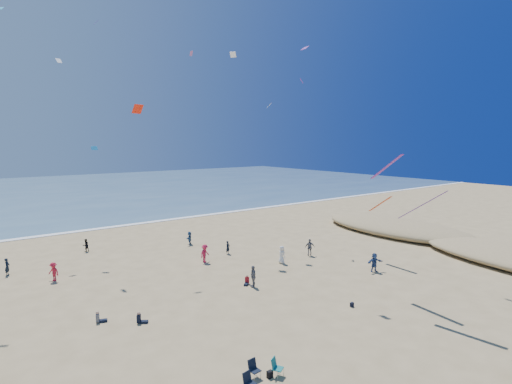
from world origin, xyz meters
TOP-DOWN VIEW (x-y plane):
  - ground at (0.00, 0.00)m, footprint 220.00×220.00m
  - ocean at (0.00, 95.00)m, footprint 220.00×100.00m
  - surf_line at (0.00, 45.00)m, footprint 220.00×1.20m
  - standing_flyers at (6.36, 17.61)m, footprint 29.66×40.63m
  - seated_group at (0.05, 5.52)m, footprint 13.74×23.17m
  - chair_cluster at (-2.31, 1.85)m, footprint 2.75×1.46m
  - black_backpack at (-1.71, 1.88)m, footprint 0.30×0.22m
  - navy_bag at (9.10, 5.23)m, footprint 0.28×0.18m
  - kites_aloft at (9.74, 13.45)m, footprint 39.20×37.36m

SIDE VIEW (x-z plane):
  - ground at x=0.00m, z-range 0.00..0.00m
  - ocean at x=0.00m, z-range 0.00..0.06m
  - surf_line at x=0.00m, z-range 0.00..0.08m
  - navy_bag at x=9.10m, z-range 0.00..0.34m
  - black_backpack at x=-1.71m, z-range 0.00..0.38m
  - seated_group at x=0.05m, z-range 0.00..0.84m
  - chair_cluster at x=-2.31m, z-range 0.00..1.00m
  - standing_flyers at x=6.36m, z-range -0.08..1.82m
  - kites_aloft at x=9.74m, z-range -0.67..29.49m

